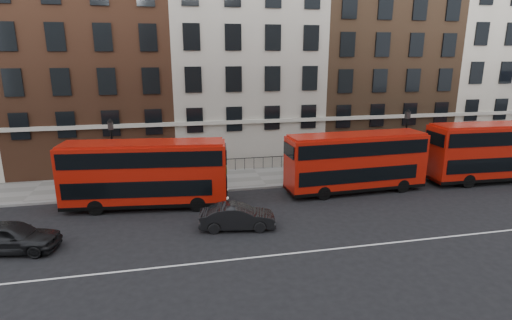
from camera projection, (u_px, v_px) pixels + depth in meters
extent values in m
plane|color=black|center=(302.00, 234.00, 21.86)|extent=(120.00, 120.00, 0.00)
cube|color=gray|center=(260.00, 177.00, 31.76)|extent=(80.00, 5.00, 0.15)
cube|color=gray|center=(267.00, 187.00, 29.40)|extent=(80.00, 0.30, 0.16)
cube|color=white|center=(315.00, 251.00, 19.97)|extent=(70.00, 0.12, 0.01)
cube|color=brown|center=(92.00, 37.00, 33.44)|extent=(12.80, 10.00, 22.00)
cube|color=#B2AC9D|center=(242.00, 55.00, 36.45)|extent=(12.80, 10.00, 19.00)
cube|color=brown|center=(371.00, 44.00, 38.81)|extent=(12.80, 10.00, 21.00)
cube|color=beige|center=(483.00, 50.00, 41.56)|extent=(12.80, 10.00, 20.00)
cube|color=red|center=(145.00, 174.00, 25.21)|extent=(10.36, 3.58, 3.82)
cube|color=black|center=(147.00, 200.00, 25.67)|extent=(10.36, 3.62, 0.23)
cube|color=black|center=(141.00, 184.00, 25.35)|extent=(9.22, 3.52, 1.01)
cube|color=black|center=(144.00, 155.00, 24.91)|extent=(9.99, 3.61, 0.97)
cube|color=red|center=(143.00, 143.00, 24.71)|extent=(10.05, 3.36, 0.17)
cube|color=black|center=(226.00, 182.00, 25.88)|extent=(0.32, 2.12, 1.26)
cube|color=black|center=(226.00, 167.00, 25.62)|extent=(0.29, 1.83, 0.41)
cylinder|color=black|center=(198.00, 204.00, 24.93)|extent=(0.99, 0.38, 0.97)
cylinder|color=black|center=(199.00, 193.00, 27.01)|extent=(0.99, 0.38, 0.97)
cylinder|color=black|center=(96.00, 208.00, 24.35)|extent=(0.99, 0.38, 0.97)
cylinder|color=black|center=(105.00, 196.00, 26.43)|extent=(0.99, 0.38, 0.97)
cube|color=red|center=(356.00, 162.00, 28.17)|extent=(10.05, 2.76, 3.75)
cube|color=black|center=(354.00, 185.00, 28.62)|extent=(10.06, 2.80, 0.23)
cube|color=black|center=(352.00, 171.00, 28.27)|extent=(8.92, 2.80, 1.00)
cube|color=black|center=(357.00, 146.00, 27.88)|extent=(9.68, 2.83, 0.95)
cube|color=red|center=(358.00, 135.00, 27.68)|extent=(9.76, 2.56, 0.17)
cube|color=black|center=(417.00, 167.00, 29.58)|extent=(0.16, 2.09, 1.23)
cube|color=black|center=(418.00, 154.00, 29.32)|extent=(0.15, 1.81, 0.40)
cylinder|color=black|center=(403.00, 186.00, 28.40)|extent=(0.96, 0.30, 0.95)
cylinder|color=black|center=(386.00, 177.00, 30.39)|extent=(0.96, 0.30, 0.95)
cylinder|color=black|center=(324.00, 193.00, 26.93)|extent=(0.96, 0.30, 0.95)
cylinder|color=black|center=(312.00, 184.00, 28.92)|extent=(0.96, 0.30, 0.95)
cube|color=red|center=(497.00, 151.00, 30.52)|extent=(10.79, 2.90, 4.03)
cube|color=black|center=(493.00, 175.00, 31.00)|extent=(10.79, 2.94, 0.24)
cube|color=black|center=(492.00, 160.00, 30.64)|extent=(9.57, 2.94, 1.07)
cube|color=black|center=(499.00, 135.00, 30.20)|extent=(10.39, 2.97, 1.02)
cube|color=red|center=(501.00, 125.00, 29.99)|extent=(10.48, 2.69, 0.18)
cylinder|color=black|center=(468.00, 181.00, 29.38)|extent=(1.03, 0.32, 1.02)
cylinder|color=black|center=(448.00, 172.00, 31.55)|extent=(1.03, 0.32, 1.02)
imported|color=black|center=(11.00, 237.00, 19.77)|extent=(4.84, 2.64, 1.56)
imported|color=black|center=(237.00, 217.00, 22.41)|extent=(4.43, 2.09, 1.40)
cylinder|color=black|center=(114.00, 163.00, 26.95)|extent=(0.14, 0.14, 4.60)
cylinder|color=black|center=(117.00, 191.00, 27.46)|extent=(0.32, 0.32, 0.60)
cube|color=#262626|center=(111.00, 126.00, 26.30)|extent=(0.32, 0.32, 0.55)
cone|color=black|center=(110.00, 120.00, 26.21)|extent=(0.44, 0.44, 0.25)
cylinder|color=black|center=(405.00, 147.00, 31.59)|extent=(0.14, 0.14, 4.60)
cylinder|color=black|center=(402.00, 171.00, 32.10)|extent=(0.32, 0.32, 0.60)
cube|color=#262626|center=(408.00, 115.00, 30.94)|extent=(0.32, 0.32, 0.55)
cone|color=black|center=(408.00, 110.00, 30.85)|extent=(0.44, 0.44, 0.25)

